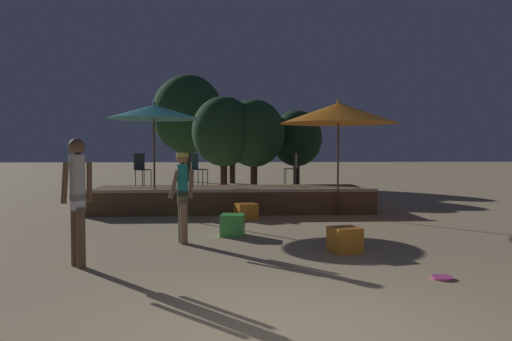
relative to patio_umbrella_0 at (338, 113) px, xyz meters
The scene contains 17 objects.
wooden_deck 3.87m from the patio_umbrella_0, 152.25° to the left, with size 7.63×2.75×0.68m.
patio_umbrella_0 is the anchor object (origin of this frame).
patio_umbrella_1 4.68m from the patio_umbrella_0, behind, with size 2.37×2.37×2.90m.
cube_seat_0 5.20m from the patio_umbrella_0, 101.37° to the right, with size 0.55×0.55×0.41m.
cube_seat_1 4.61m from the patio_umbrella_0, 133.97° to the right, with size 0.51×0.51×0.42m.
cube_seat_2 3.44m from the patio_umbrella_0, 166.72° to the right, with size 0.60×0.60×0.39m.
person_1 7.44m from the patio_umbrella_0, 133.46° to the right, with size 0.41×0.36×1.85m.
person_3 5.38m from the patio_umbrella_0, 135.47° to the right, with size 0.47×0.28×1.64m.
bistro_chair_0 5.59m from the patio_umbrella_0, 164.36° to the left, with size 0.48×0.48×0.90m.
bistro_chair_1 2.51m from the patio_umbrella_0, 115.21° to the left, with size 0.43×0.42×0.90m.
bistro_chair_2 4.20m from the patio_umbrella_0, 157.28° to the left, with size 0.45×0.45×0.90m.
frisbee_disc 6.79m from the patio_umbrella_0, 90.32° to the right, with size 0.27×0.27×0.03m.
background_tree_0 7.91m from the patio_umbrella_0, 102.53° to the left, with size 2.50×2.50×3.72m.
background_tree_1 8.04m from the patio_umbrella_0, 111.49° to the left, with size 2.54×2.54×3.80m.
background_tree_2 12.36m from the patio_umbrella_0, 101.87° to the left, with size 1.76×1.76×2.91m.
background_tree_3 9.45m from the patio_umbrella_0, 88.30° to the left, with size 2.26×2.26×3.42m.
background_tree_4 14.42m from the patio_umbrella_0, 109.56° to the left, with size 3.70×3.70×5.55m.
Camera 1 is at (-0.64, -4.27, 1.70)m, focal length 35.00 mm.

